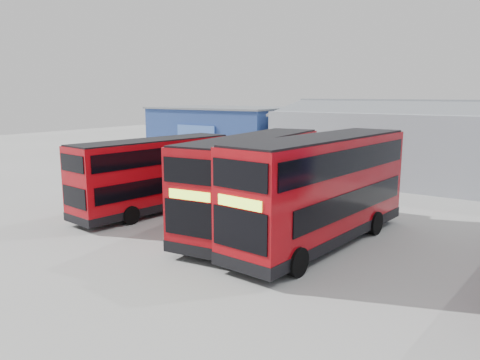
# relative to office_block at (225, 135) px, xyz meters

# --- Properties ---
(ground_plane) EXTENTS (120.00, 120.00, 0.00)m
(ground_plane) POSITION_rel_office_block_xyz_m (14.00, -17.99, -2.58)
(ground_plane) COLOR gray
(ground_plane) RESTS_ON ground
(office_block) EXTENTS (12.30, 8.32, 5.12)m
(office_block) POSITION_rel_office_block_xyz_m (0.00, 0.00, 0.00)
(office_block) COLOR navy
(office_block) RESTS_ON ground
(double_decker_left) EXTENTS (3.32, 9.52, 3.95)m
(double_decker_left) POSITION_rel_office_block_xyz_m (7.48, -16.63, -0.62)
(double_decker_left) COLOR #A20910
(double_decker_left) RESTS_ON ground
(double_decker_centre) EXTENTS (3.63, 10.63, 4.41)m
(double_decker_centre) POSITION_rel_office_block_xyz_m (13.69, -16.49, -0.38)
(double_decker_centre) COLOR #A20910
(double_decker_centre) RESTS_ON ground
(double_decker_right) EXTENTS (3.59, 11.03, 4.59)m
(double_decker_right) POSITION_rel_office_block_xyz_m (17.19, -16.58, -0.30)
(double_decker_right) COLOR #A20910
(double_decker_right) RESTS_ON ground
(panel_van) EXTENTS (2.05, 4.56, 1.97)m
(panel_van) POSITION_rel_office_block_xyz_m (-3.66, -5.42, -1.48)
(panel_van) COLOR silver
(panel_van) RESTS_ON ground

